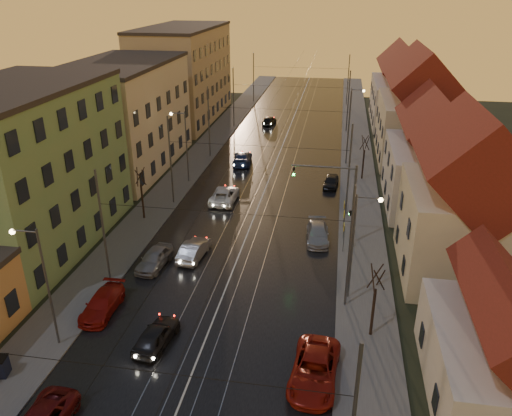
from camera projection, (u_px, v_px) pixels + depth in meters
The scene contains 43 objects.
ground at pixel (188, 385), 27.71m from camera, with size 160.00×160.00×0.00m, color black.
road at pixel (278, 158), 63.66m from camera, with size 16.00×120.00×0.04m, color black.
sidewalk_left at pixel (202, 154), 65.14m from camera, with size 4.00×120.00×0.15m, color #4C4C4C.
sidewalk_right at pixel (357, 162), 62.14m from camera, with size 4.00×120.00×0.15m, color #4C4C4C.
tram_rail_0 at pixel (261, 157), 63.98m from camera, with size 0.06×120.00×0.03m, color gray.
tram_rail_1 at pixel (272, 157), 63.76m from camera, with size 0.06×120.00×0.03m, color gray.
tram_rail_2 at pixel (284, 158), 63.53m from camera, with size 0.06×120.00×0.03m, color gray.
tram_rail_3 at pixel (295, 159), 63.32m from camera, with size 0.06×120.00×0.03m, color gray.
apartment_left_1 at pixel (24, 172), 40.24m from camera, with size 10.00×18.00×13.00m, color #5F8C59.
apartment_left_2 at pixel (124, 118), 58.43m from camera, with size 10.00×20.00×12.00m, color beige.
apartment_left_3 at pixel (184, 75), 79.59m from camera, with size 10.00×24.00×14.00m, color tan.
house_right_1 at pixel (467, 207), 36.41m from camera, with size 8.67×10.20×10.80m.
house_right_2 at pixel (437, 161), 48.43m from camera, with size 9.18×12.24×9.20m.
house_right_3 at pixel (418, 113), 61.43m from camera, with size 9.18×14.28×11.50m.
house_right_4 at pixel (403, 91), 77.92m from camera, with size 9.18×16.32×10.00m.
catenary_pole_l_1 at pixel (103, 229), 35.24m from camera, with size 0.16×0.16×9.00m, color #595B60.
catenary_pole_r_1 at pixel (350, 249), 32.66m from camera, with size 0.16×0.16×9.00m, color #595B60.
catenary_pole_l_2 at pixel (171, 161), 48.72m from camera, with size 0.16×0.16×9.00m, color #595B60.
catenary_pole_r_2 at pixel (349, 171), 46.15m from camera, with size 0.16×0.16×9.00m, color #595B60.
catenary_pole_l_3 at pixel (209, 123), 62.21m from camera, with size 0.16×0.16×9.00m, color #595B60.
catenary_pole_r_3 at pixel (349, 129), 59.63m from camera, with size 0.16×0.16×9.00m, color #595B60.
catenary_pole_l_4 at pixel (234, 98), 75.69m from camera, with size 0.16×0.16×9.00m, color #595B60.
catenary_pole_r_4 at pixel (348, 102), 73.11m from camera, with size 0.16×0.16×9.00m, color #595B60.
catenary_pole_l_5 at pixel (254, 78), 91.87m from camera, with size 0.16×0.16×9.00m, color #595B60.
catenary_pole_r_5 at pixel (348, 80), 89.29m from camera, with size 0.16×0.16×9.00m, color #595B60.
street_lamp_0 at pixel (41, 277), 28.86m from camera, with size 1.75×0.32×8.00m.
street_lamp_1 at pixel (358, 237), 33.33m from camera, with size 1.75×0.32×8.00m.
street_lamp_2 at pixel (184, 140), 54.03m from camera, with size 1.75×0.32×8.00m.
street_lamp_3 at pixel (352, 112), 65.69m from camera, with size 1.75×0.32×8.00m.
traffic_light_mast at pixel (342, 195), 40.80m from camera, with size 5.30×0.32×7.20m.
bare_tree_0 at pixel (142, 195), 46.20m from camera, with size 1.09×1.09×5.11m.
bare_tree_1 at pixel (374, 303), 30.55m from camera, with size 1.09×1.09×5.11m.
bare_tree_2 at pixel (364, 159), 55.70m from camera, with size 1.09×1.09×5.11m.
driving_car_0 at pixel (156, 335), 30.56m from camera, with size 1.66×4.11×1.40m, color black.
driving_car_1 at pixel (194, 250), 40.34m from camera, with size 1.51×4.34×1.43m, color #949398.
driving_car_2 at pixel (224, 195), 50.70m from camera, with size 2.41×5.23×1.45m, color silver.
driving_car_3 at pixel (242, 158), 61.37m from camera, with size 2.10×5.18×1.50m, color #19264D.
driving_car_4 at pixel (269, 121), 78.37m from camera, with size 1.61×4.00×1.36m, color black.
parked_left_2 at pixel (102, 304), 33.62m from camera, with size 1.85×4.56×1.32m, color maroon.
parked_left_3 at pixel (154, 258), 39.02m from camera, with size 1.73×4.30×1.47m, color gray.
parked_right_0 at pixel (314, 370), 27.75m from camera, with size 2.54×5.50×1.53m, color maroon.
parked_right_1 at pixel (318, 233), 43.04m from camera, with size 1.87×4.59×1.33m, color #A2A1A7.
parked_right_2 at pixel (331, 182), 54.38m from camera, with size 1.48×3.68×1.25m, color black.
Camera 1 is at (7.24, -20.28, 20.39)m, focal length 35.00 mm.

